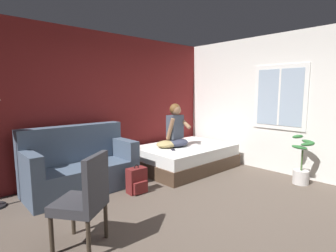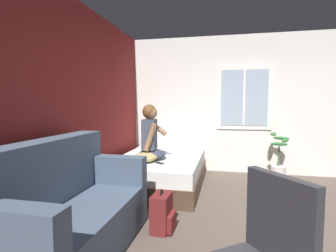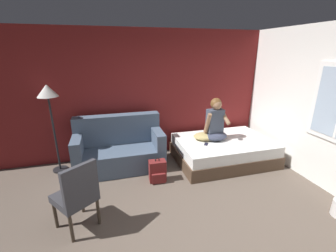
# 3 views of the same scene
# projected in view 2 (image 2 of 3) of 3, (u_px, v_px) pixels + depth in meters

# --- Properties ---
(ground_plane) EXTENTS (40.00, 40.00, 0.00)m
(ground_plane) POSITION_uv_depth(u_px,v_px,m) (299.00, 240.00, 2.63)
(ground_plane) COLOR brown
(wall_back_accent) EXTENTS (10.17, 0.16, 2.70)m
(wall_back_accent) POSITION_uv_depth(u_px,v_px,m) (56.00, 105.00, 3.10)
(wall_back_accent) COLOR maroon
(wall_back_accent) RESTS_ON ground
(wall_side_with_window) EXTENTS (0.19, 6.67, 2.70)m
(wall_side_with_window) POSITION_uv_depth(u_px,v_px,m) (265.00, 105.00, 5.11)
(wall_side_with_window) COLOR silver
(wall_side_with_window) RESTS_ON ground
(bed) EXTENTS (1.98, 1.39, 0.48)m
(bed) POSITION_uv_depth(u_px,v_px,m) (160.00, 171.00, 4.39)
(bed) COLOR #4C3828
(bed) RESTS_ON ground
(couch) EXTENTS (1.70, 0.83, 1.04)m
(couch) POSITION_uv_depth(u_px,v_px,m) (68.00, 212.00, 2.36)
(couch) COLOR #47566B
(couch) RESTS_ON ground
(person_seated) EXTENTS (0.56, 0.49, 0.88)m
(person_seated) POSITION_uv_depth(u_px,v_px,m) (151.00, 137.00, 4.19)
(person_seated) COLOR #383D51
(person_seated) RESTS_ON bed
(backpack) EXTENTS (0.31, 0.24, 0.46)m
(backpack) POSITION_uv_depth(u_px,v_px,m) (162.00, 213.00, 2.81)
(backpack) COLOR maroon
(backpack) RESTS_ON ground
(throw_pillow) EXTENTS (0.52, 0.42, 0.14)m
(throw_pillow) POSITION_uv_depth(u_px,v_px,m) (146.00, 157.00, 4.02)
(throw_pillow) COLOR tan
(throw_pillow) RESTS_ON bed
(cell_phone) EXTENTS (0.14, 0.16, 0.01)m
(cell_phone) POSITION_uv_depth(u_px,v_px,m) (160.00, 163.00, 3.89)
(cell_phone) COLOR black
(cell_phone) RESTS_ON bed
(potted_plant) EXTENTS (0.39, 0.37, 0.85)m
(potted_plant) POSITION_uv_depth(u_px,v_px,m) (279.00, 163.00, 4.73)
(potted_plant) COLOR silver
(potted_plant) RESTS_ON ground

